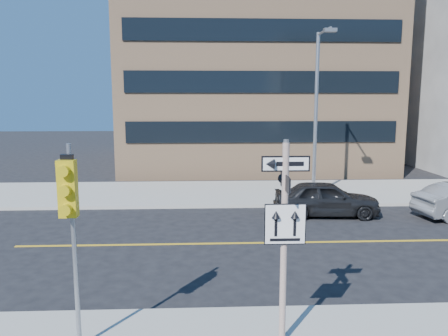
{
  "coord_description": "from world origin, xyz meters",
  "views": [
    {
      "loc": [
        -1.52,
        -10.54,
        4.94
      ],
      "look_at": [
        -0.87,
        4.0,
        2.66
      ],
      "focal_mm": 35.0,
      "sensor_mm": 36.0,
      "label": 1
    }
  ],
  "objects_px": {
    "parked_car_a": "(326,198)",
    "streetlight_a": "(317,104)",
    "traffic_signal": "(69,205)",
    "sign_pole": "(284,231)"
  },
  "relations": [
    {
      "from": "traffic_signal",
      "to": "streetlight_a",
      "type": "height_order",
      "value": "streetlight_a"
    },
    {
      "from": "traffic_signal",
      "to": "parked_car_a",
      "type": "height_order",
      "value": "traffic_signal"
    },
    {
      "from": "sign_pole",
      "to": "traffic_signal",
      "type": "distance_m",
      "value": 4.05
    },
    {
      "from": "parked_car_a",
      "to": "streetlight_a",
      "type": "xyz_separation_m",
      "value": [
        0.33,
        3.26,
        4.0
      ]
    },
    {
      "from": "traffic_signal",
      "to": "streetlight_a",
      "type": "xyz_separation_m",
      "value": [
        8.0,
        13.42,
        1.73
      ]
    },
    {
      "from": "sign_pole",
      "to": "parked_car_a",
      "type": "relative_size",
      "value": 0.91
    },
    {
      "from": "parked_car_a",
      "to": "streetlight_a",
      "type": "relative_size",
      "value": 0.56
    },
    {
      "from": "parked_car_a",
      "to": "traffic_signal",
      "type": "bearing_deg",
      "value": 147.0
    },
    {
      "from": "sign_pole",
      "to": "traffic_signal",
      "type": "height_order",
      "value": "sign_pole"
    },
    {
      "from": "sign_pole",
      "to": "streetlight_a",
      "type": "relative_size",
      "value": 0.51
    }
  ]
}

